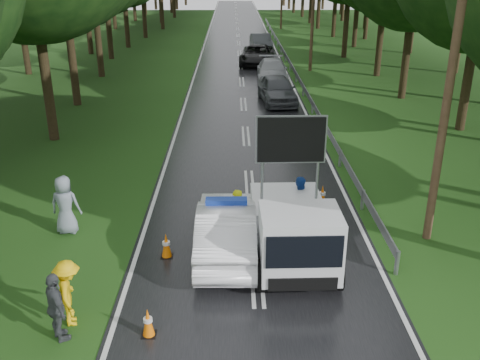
{
  "coord_description": "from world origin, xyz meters",
  "views": [
    {
      "loc": [
        -0.61,
        -12.1,
        7.75
      ],
      "look_at": [
        -0.39,
        3.47,
        1.3
      ],
      "focal_mm": 40.0,
      "sensor_mm": 36.0,
      "label": 1
    }
  ],
  "objects_px": {
    "queue_car_first": "(277,89)",
    "work_truck": "(294,229)",
    "queue_car_second": "(272,71)",
    "queue_car_third": "(257,55)",
    "police_sedan": "(227,228)",
    "civilian": "(301,201)",
    "queue_car_fourth": "(261,43)",
    "barrier": "(283,220)",
    "officer": "(236,215)"
  },
  "relations": [
    {
      "from": "civilian",
      "to": "queue_car_fourth",
      "type": "relative_size",
      "value": 0.33
    },
    {
      "from": "officer",
      "to": "queue_car_second",
      "type": "xyz_separation_m",
      "value": [
        2.61,
        22.37,
        -0.08
      ]
    },
    {
      "from": "civilian",
      "to": "queue_car_third",
      "type": "distance_m",
      "value": 27.65
    },
    {
      "from": "officer",
      "to": "queue_car_second",
      "type": "height_order",
      "value": "officer"
    },
    {
      "from": "officer",
      "to": "queue_car_fourth",
      "type": "xyz_separation_m",
      "value": [
        2.48,
        34.95,
        -0.02
      ]
    },
    {
      "from": "police_sedan",
      "to": "civilian",
      "type": "height_order",
      "value": "police_sedan"
    },
    {
      "from": "officer",
      "to": "queue_car_third",
      "type": "distance_m",
      "value": 28.71
    },
    {
      "from": "queue_car_second",
      "to": "queue_car_first",
      "type": "bearing_deg",
      "value": -89.59
    },
    {
      "from": "police_sedan",
      "to": "barrier",
      "type": "xyz_separation_m",
      "value": [
        1.6,
        0.34,
        0.07
      ]
    },
    {
      "from": "work_truck",
      "to": "barrier",
      "type": "xyz_separation_m",
      "value": [
        -0.22,
        0.87,
        -0.19
      ]
    },
    {
      "from": "barrier",
      "to": "queue_car_first",
      "type": "height_order",
      "value": "queue_car_first"
    },
    {
      "from": "officer",
      "to": "queue_car_first",
      "type": "xyz_separation_m",
      "value": [
        2.47,
        16.37,
        -0.02
      ]
    },
    {
      "from": "barrier",
      "to": "queue_car_first",
      "type": "distance_m",
      "value": 16.85
    },
    {
      "from": "queue_car_first",
      "to": "work_truck",
      "type": "bearing_deg",
      "value": -98.71
    },
    {
      "from": "queue_car_third",
      "to": "queue_car_fourth",
      "type": "xyz_separation_m",
      "value": [
        0.64,
        6.29,
        0.03
      ]
    },
    {
      "from": "queue_car_fourth",
      "to": "police_sedan",
      "type": "bearing_deg",
      "value": -98.49
    },
    {
      "from": "work_truck",
      "to": "officer",
      "type": "relative_size",
      "value": 2.99
    },
    {
      "from": "queue_car_fourth",
      "to": "barrier",
      "type": "bearing_deg",
      "value": -95.95
    },
    {
      "from": "queue_car_first",
      "to": "queue_car_third",
      "type": "distance_m",
      "value": 12.3
    },
    {
      "from": "queue_car_first",
      "to": "queue_car_third",
      "type": "relative_size",
      "value": 0.86
    },
    {
      "from": "queue_car_third",
      "to": "queue_car_first",
      "type": "bearing_deg",
      "value": -80.34
    },
    {
      "from": "work_truck",
      "to": "officer",
      "type": "height_order",
      "value": "work_truck"
    },
    {
      "from": "civilian",
      "to": "queue_car_second",
      "type": "distance_m",
      "value": 21.38
    },
    {
      "from": "queue_car_second",
      "to": "queue_car_fourth",
      "type": "bearing_deg",
      "value": 92.3
    },
    {
      "from": "work_truck",
      "to": "queue_car_fourth",
      "type": "height_order",
      "value": "work_truck"
    },
    {
      "from": "barrier",
      "to": "queue_car_first",
      "type": "relative_size",
      "value": 0.57
    },
    {
      "from": "officer",
      "to": "civilian",
      "type": "bearing_deg",
      "value": 173.17
    },
    {
      "from": "work_truck",
      "to": "queue_car_first",
      "type": "distance_m",
      "value": 17.71
    },
    {
      "from": "officer",
      "to": "police_sedan",
      "type": "bearing_deg",
      "value": 36.75
    },
    {
      "from": "police_sedan",
      "to": "barrier",
      "type": "height_order",
      "value": "police_sedan"
    },
    {
      "from": "queue_car_first",
      "to": "queue_car_second",
      "type": "bearing_deg",
      "value": 83.03
    },
    {
      "from": "barrier",
      "to": "queue_car_third",
      "type": "relative_size",
      "value": 0.49
    },
    {
      "from": "police_sedan",
      "to": "queue_car_fourth",
      "type": "bearing_deg",
      "value": -94.03
    },
    {
      "from": "police_sedan",
      "to": "queue_car_first",
      "type": "relative_size",
      "value": 1.0
    },
    {
      "from": "barrier",
      "to": "queue_car_fourth",
      "type": "height_order",
      "value": "queue_car_fourth"
    },
    {
      "from": "queue_car_fourth",
      "to": "queue_car_third",
      "type": "bearing_deg",
      "value": -99.89
    },
    {
      "from": "work_truck",
      "to": "civilian",
      "type": "distance_m",
      "value": 2.37
    },
    {
      "from": "barrier",
      "to": "queue_car_fourth",
      "type": "bearing_deg",
      "value": 77.06
    },
    {
      "from": "queue_car_first",
      "to": "queue_car_third",
      "type": "height_order",
      "value": "queue_car_first"
    },
    {
      "from": "police_sedan",
      "to": "work_truck",
      "type": "relative_size",
      "value": 0.97
    },
    {
      "from": "work_truck",
      "to": "civilian",
      "type": "bearing_deg",
      "value": 77.22
    },
    {
      "from": "work_truck",
      "to": "queue_car_third",
      "type": "height_order",
      "value": "work_truck"
    },
    {
      "from": "officer",
      "to": "civilian",
      "type": "xyz_separation_m",
      "value": [
        2.02,
        1.0,
        -0.01
      ]
    },
    {
      "from": "officer",
      "to": "queue_car_first",
      "type": "bearing_deg",
      "value": -131.81
    },
    {
      "from": "officer",
      "to": "queue_car_second",
      "type": "bearing_deg",
      "value": -129.87
    },
    {
      "from": "police_sedan",
      "to": "queue_car_fourth",
      "type": "xyz_separation_m",
      "value": [
        2.76,
        35.73,
        0.02
      ]
    },
    {
      "from": "police_sedan",
      "to": "queue_car_fourth",
      "type": "height_order",
      "value": "police_sedan"
    },
    {
      "from": "officer",
      "to": "queue_car_third",
      "type": "bearing_deg",
      "value": -126.89
    },
    {
      "from": "queue_car_fourth",
      "to": "queue_car_second",
      "type": "bearing_deg",
      "value": -93.48
    },
    {
      "from": "queue_car_second",
      "to": "officer",
      "type": "bearing_deg",
      "value": -94.94
    }
  ]
}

